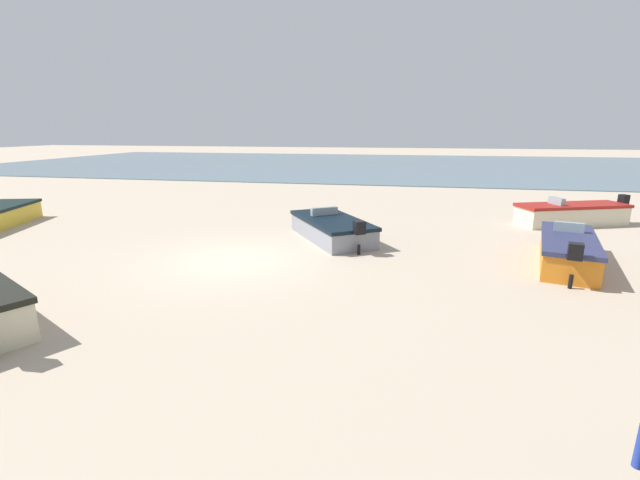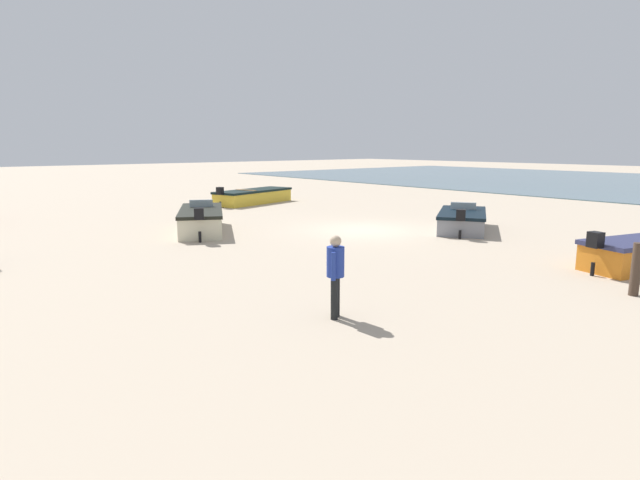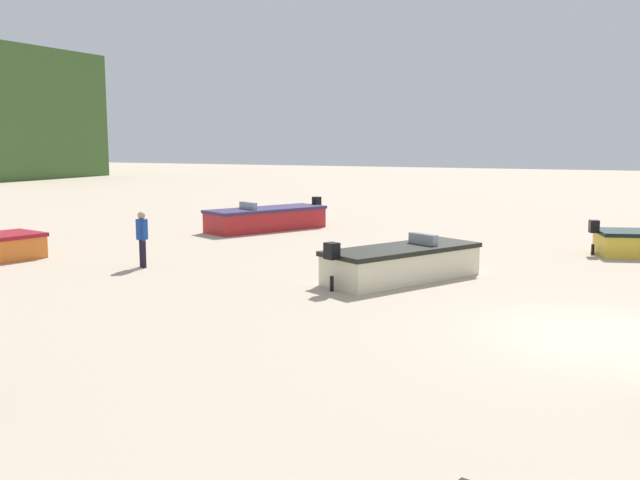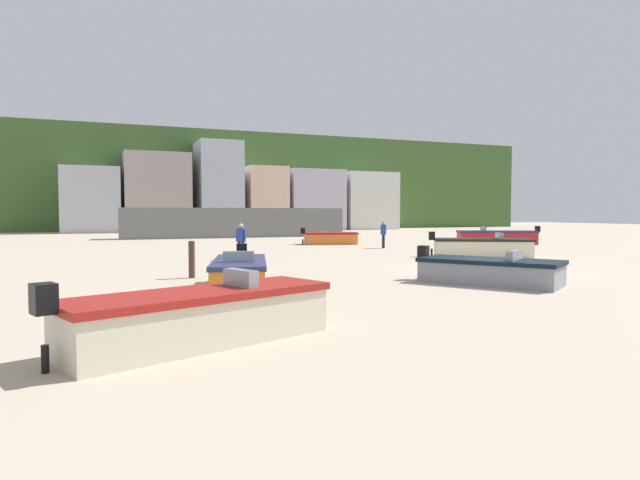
% 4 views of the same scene
% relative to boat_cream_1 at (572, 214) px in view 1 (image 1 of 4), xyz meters
% --- Properties ---
extents(ground_plane, '(160.00, 160.00, 0.00)m').
position_rel_boat_cream_1_xyz_m(ground_plane, '(11.50, 7.26, -0.44)').
color(ground_plane, '#B8A58E').
extents(tidal_water, '(80.00, 36.00, 0.06)m').
position_rel_boat_cream_1_xyz_m(tidal_water, '(11.50, -28.74, -0.41)').
color(tidal_water, slate).
rests_on(tidal_water, ground).
extents(boat_cream_1, '(4.64, 2.85, 1.18)m').
position_rel_boat_cream_1_xyz_m(boat_cream_1, '(0.00, 0.00, 0.00)').
color(boat_cream_1, beige).
rests_on(boat_cream_1, ground).
extents(boat_orange_5, '(2.42, 4.40, 1.14)m').
position_rel_boat_cream_1_xyz_m(boat_orange_5, '(2.00, 5.76, -0.02)').
color(boat_orange_5, orange).
rests_on(boat_orange_5, ground).
extents(boat_grey_6, '(3.64, 4.27, 1.06)m').
position_rel_boat_cream_1_xyz_m(boat_grey_6, '(9.11, 4.20, -0.06)').
color(boat_grey_6, gray).
rests_on(boat_grey_6, ground).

